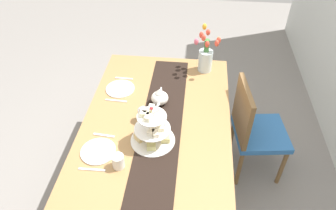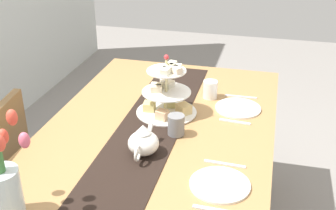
% 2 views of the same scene
% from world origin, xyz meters
% --- Properties ---
extents(ground_plane, '(8.00, 8.00, 0.00)m').
position_xyz_m(ground_plane, '(0.00, 0.00, 0.00)').
color(ground_plane, gray).
extents(dining_table, '(1.71, 1.06, 0.75)m').
position_xyz_m(dining_table, '(0.00, 0.00, 0.66)').
color(dining_table, '#A37747').
rests_on(dining_table, ground_plane).
extents(chair_left, '(0.47, 0.47, 0.91)m').
position_xyz_m(chair_left, '(-0.27, 0.76, 0.50)').
color(chair_left, brown).
rests_on(chair_left, ground_plane).
extents(table_runner, '(1.57, 0.29, 0.00)m').
position_xyz_m(table_runner, '(0.00, 0.04, 0.75)').
color(table_runner, black).
rests_on(table_runner, dining_table).
extents(tiered_cake_stand, '(0.30, 0.30, 0.30)m').
position_xyz_m(tiered_cake_stand, '(0.17, -0.00, 0.85)').
color(tiered_cake_stand, beige).
rests_on(tiered_cake_stand, table_runner).
extents(teapot, '(0.24, 0.13, 0.14)m').
position_xyz_m(teapot, '(-0.21, 0.00, 0.81)').
color(teapot, white).
rests_on(teapot, table_runner).
extents(tulip_vase, '(0.22, 0.22, 0.39)m').
position_xyz_m(tulip_vase, '(-0.70, 0.33, 0.89)').
color(tulip_vase, silver).
rests_on(tulip_vase, dining_table).
extents(dinner_plate_left, '(0.23, 0.23, 0.01)m').
position_xyz_m(dinner_plate_left, '(-0.35, -0.34, 0.76)').
color(dinner_plate_left, white).
rests_on(dinner_plate_left, dining_table).
extents(fork_left, '(0.02, 0.15, 0.01)m').
position_xyz_m(fork_left, '(-0.50, -0.34, 0.75)').
color(fork_left, silver).
rests_on(fork_left, dining_table).
extents(knife_left, '(0.02, 0.17, 0.01)m').
position_xyz_m(knife_left, '(-0.21, -0.34, 0.75)').
color(knife_left, silver).
rests_on(knife_left, dining_table).
extents(dinner_plate_right, '(0.23, 0.23, 0.01)m').
position_xyz_m(dinner_plate_right, '(0.31, -0.34, 0.76)').
color(dinner_plate_right, white).
rests_on(dinner_plate_right, dining_table).
extents(fork_right, '(0.03, 0.15, 0.01)m').
position_xyz_m(fork_right, '(0.16, -0.34, 0.75)').
color(fork_right, silver).
rests_on(fork_right, dining_table).
extents(knife_right, '(0.02, 0.17, 0.01)m').
position_xyz_m(knife_right, '(0.45, -0.34, 0.75)').
color(knife_right, silver).
rests_on(knife_right, dining_table).
extents(mug_grey, '(0.08, 0.08, 0.09)m').
position_xyz_m(mug_grey, '(-0.02, -0.09, 0.80)').
color(mug_grey, slate).
rests_on(mug_grey, table_runner).
extents(mug_white_text, '(0.08, 0.08, 0.09)m').
position_xyz_m(mug_white_text, '(0.41, -0.18, 0.80)').
color(mug_white_text, white).
rests_on(mug_white_text, dining_table).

